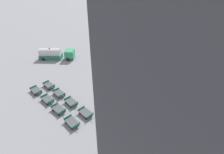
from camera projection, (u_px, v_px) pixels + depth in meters
name	position (u px, v px, depth m)	size (l,w,h in m)	color
ground_plane	(127.00, 65.00, 45.46)	(500.00, 500.00, 0.00)	gray
airplane	(181.00, 62.00, 40.52)	(28.45, 36.79, 14.19)	silver
fuel_tanker_primary	(55.00, 54.00, 48.19)	(8.93, 8.20, 3.11)	#2D8C5B
baggage_dolly_row_near_col_a	(36.00, 90.00, 35.53)	(3.29, 1.72, 0.92)	#424449
baggage_dolly_row_near_col_b	(47.00, 99.00, 33.17)	(3.26, 1.65, 0.92)	#424449
baggage_dolly_row_near_col_c	(58.00, 109.00, 30.91)	(3.26, 1.65, 0.92)	#424449
baggage_dolly_row_near_col_d	(72.00, 122.00, 28.35)	(3.30, 1.77, 0.92)	#424449
baggage_dolly_row_mid_a_col_a	(49.00, 85.00, 37.11)	(3.27, 1.67, 0.92)	#424449
baggage_dolly_row_mid_a_col_b	(59.00, 93.00, 34.78)	(3.30, 1.76, 0.92)	#424449
baggage_dolly_row_mid_a_col_c	(71.00, 102.00, 32.54)	(3.30, 1.74, 0.92)	#424449
baggage_dolly_row_mid_a_col_d	(86.00, 113.00, 30.14)	(3.28, 1.70, 0.92)	#424449
stand_guidance_stripe	(172.00, 90.00, 36.48)	(3.03, 24.79, 0.01)	yellow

